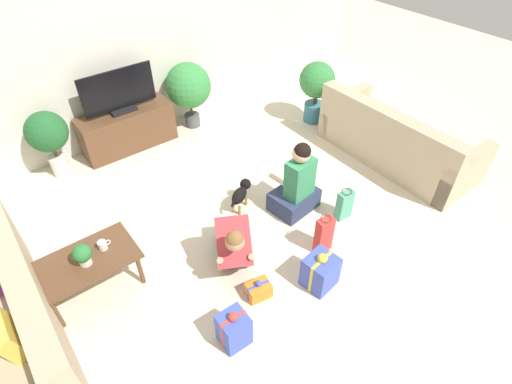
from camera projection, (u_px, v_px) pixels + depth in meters
ground_plane at (247, 232)px, 4.45m from camera, size 16.00×16.00×0.00m
wall_back at (124, 45)px, 5.16m from camera, size 8.40×0.06×2.60m
sofa_left at (0, 327)px, 3.26m from camera, size 0.90×2.09×0.82m
sofa_right at (396, 141)px, 5.29m from camera, size 0.90×2.09×0.82m
coffee_table at (87, 264)px, 3.64m from camera, size 0.90×0.54×0.42m
tv_console at (128, 129)px, 5.52m from camera, size 1.27×0.43×0.57m
tv at (119, 94)px, 5.17m from camera, size 0.98×0.20×0.58m
potted_plant_back_right at (189, 87)px, 5.71m from camera, size 0.65×0.65×0.98m
potted_plant_corner_right at (317, 85)px, 5.86m from camera, size 0.53×0.53×0.93m
potted_plant_back_left at (48, 135)px, 4.83m from camera, size 0.50×0.50×0.90m
person_kneeling at (233, 242)px, 3.91m from camera, size 0.63×0.80×0.75m
person_sitting at (297, 186)px, 4.51m from camera, size 0.56×0.52×0.93m
dog at (241, 193)px, 4.63m from camera, size 0.41×0.28×0.31m
gift_box_a at (320, 271)px, 3.81m from camera, size 0.32×0.31×0.42m
gift_box_b at (258, 290)px, 3.77m from camera, size 0.25×0.21×0.21m
gift_box_c at (234, 329)px, 3.37m from camera, size 0.24×0.24×0.41m
gift_bag_a at (324, 235)px, 4.11m from camera, size 0.19×0.13×0.46m
gift_bag_b at (344, 205)px, 4.51m from camera, size 0.19×0.13×0.39m
mug at (103, 245)px, 3.68m from camera, size 0.12×0.08×0.09m
tabletop_plant at (82, 254)px, 3.50m from camera, size 0.17×0.17×0.22m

